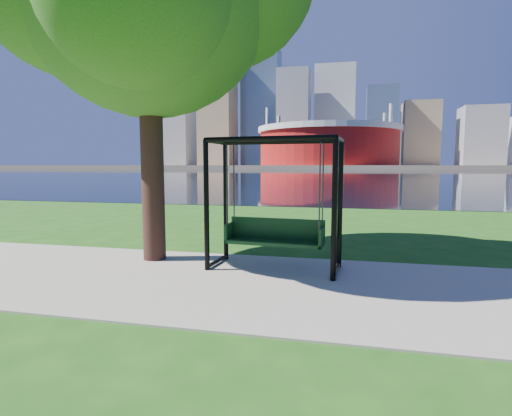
% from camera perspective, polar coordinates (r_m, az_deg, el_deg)
% --- Properties ---
extents(ground, '(900.00, 900.00, 0.00)m').
position_cam_1_polar(ground, '(7.32, -1.21, -9.66)').
color(ground, '#1E5114').
rests_on(ground, ground).
extents(path, '(120.00, 4.00, 0.03)m').
position_cam_1_polar(path, '(6.86, -2.25, -10.65)').
color(path, '#9E937F').
rests_on(path, ground).
extents(river, '(900.00, 180.00, 0.02)m').
position_cam_1_polar(river, '(108.87, 12.09, 4.95)').
color(river, black).
rests_on(river, ground).
extents(far_bank, '(900.00, 228.00, 2.00)m').
position_cam_1_polar(far_bank, '(312.84, 12.70, 5.80)').
color(far_bank, '#937F60').
rests_on(far_bank, ground).
extents(stadium, '(83.00, 83.00, 32.00)m').
position_cam_1_polar(stadium, '(242.43, 10.29, 8.92)').
color(stadium, maroon).
rests_on(stadium, far_bank).
extents(skyline, '(392.00, 66.00, 96.50)m').
position_cam_1_polar(skyline, '(328.04, 12.10, 11.92)').
color(skyline, gray).
rests_on(skyline, far_bank).
extents(swing, '(2.52, 1.24, 2.50)m').
position_cam_1_polar(swing, '(7.54, 2.67, 0.15)').
color(swing, black).
rests_on(swing, ground).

